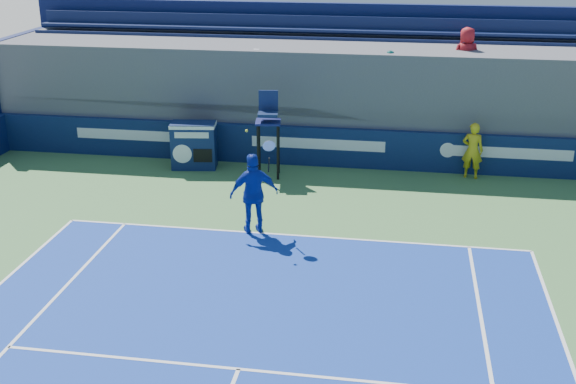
% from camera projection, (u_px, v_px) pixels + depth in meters
% --- Properties ---
extents(ball_person, '(0.66, 0.50, 1.64)m').
position_uv_depth(ball_person, '(472.00, 150.00, 20.51)').
color(ball_person, gold).
rests_on(ball_person, apron).
extents(back_hoarding, '(20.40, 0.21, 1.20)m').
position_uv_depth(back_hoarding, '(318.00, 147.00, 21.62)').
color(back_hoarding, '#0C1C47').
rests_on(back_hoarding, ground).
extents(match_clock, '(1.41, 0.90, 1.40)m').
position_uv_depth(match_clock, '(194.00, 144.00, 21.39)').
color(match_clock, '#0E1D49').
rests_on(match_clock, ground).
extents(umpire_chair, '(0.79, 0.79, 2.48)m').
position_uv_depth(umpire_chair, '(268.00, 125.00, 20.42)').
color(umpire_chair, black).
rests_on(umpire_chair, ground).
extents(tennis_player, '(1.24, 0.88, 2.57)m').
position_uv_depth(tennis_player, '(254.00, 194.00, 16.85)').
color(tennis_player, '#132D9E').
rests_on(tennis_player, apron).
extents(stadium_seating, '(21.00, 4.05, 4.40)m').
position_uv_depth(stadium_seating, '(326.00, 91.00, 23.07)').
color(stadium_seating, '#4C4C50').
rests_on(stadium_seating, ground).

